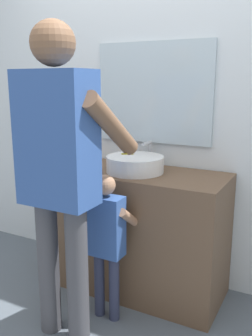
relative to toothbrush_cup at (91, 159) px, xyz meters
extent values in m
plane|color=slate|center=(0.36, -0.29, -0.93)|extent=(14.00, 14.00, 0.00)
cube|color=silver|center=(0.36, 0.33, 0.42)|extent=(4.40, 0.08, 2.70)
cube|color=silver|center=(0.36, 0.28, 0.47)|extent=(0.88, 0.02, 0.71)
cube|color=brown|center=(0.36, 0.01, -0.49)|extent=(1.24, 0.54, 0.87)
cylinder|color=white|center=(0.36, -0.01, 0.00)|extent=(0.39, 0.39, 0.11)
cylinder|color=silver|center=(0.36, -0.01, 0.01)|extent=(0.32, 0.32, 0.09)
cylinder|color=#B7BABF|center=(0.36, 0.24, 0.04)|extent=(0.03, 0.03, 0.18)
cylinder|color=#B7BABF|center=(0.36, 0.18, 0.12)|extent=(0.02, 0.12, 0.02)
cylinder|color=#B7BABF|center=(0.29, 0.24, -0.03)|extent=(0.04, 0.04, 0.05)
cylinder|color=#B7BABF|center=(0.43, 0.24, -0.03)|extent=(0.04, 0.04, 0.05)
cylinder|color=#D86666|center=(0.00, 0.00, -0.01)|extent=(0.07, 0.07, 0.09)
cylinder|color=#E5387F|center=(-0.01, 0.00, 0.05)|extent=(0.02, 0.03, 0.17)
cube|color=white|center=(-0.01, 0.00, 0.14)|extent=(0.01, 0.02, 0.02)
cylinder|color=orange|center=(-0.01, -0.01, 0.05)|extent=(0.02, 0.03, 0.17)
cube|color=white|center=(-0.01, -0.01, 0.14)|extent=(0.01, 0.02, 0.02)
cylinder|color=#2D334C|center=(0.30, -0.40, -0.71)|extent=(0.07, 0.07, 0.43)
cylinder|color=#2D334C|center=(0.41, -0.40, -0.71)|extent=(0.07, 0.07, 0.43)
cube|color=#33569E|center=(0.36, -0.40, -0.31)|extent=(0.22, 0.12, 0.38)
sphere|color=#A87A5B|center=(0.36, -0.40, -0.05)|extent=(0.12, 0.12, 0.12)
cylinder|color=#A87A5B|center=(0.24, -0.30, -0.27)|extent=(0.05, 0.26, 0.21)
cylinder|color=#A87A5B|center=(0.48, -0.30, -0.27)|extent=(0.05, 0.26, 0.21)
cylinder|color=#47474C|center=(0.12, -0.66, -0.52)|extent=(0.13, 0.13, 0.82)
cylinder|color=#47474C|center=(0.32, -0.66, -0.52)|extent=(0.13, 0.13, 0.82)
cube|color=#33569E|center=(0.22, -0.66, 0.25)|extent=(0.41, 0.23, 0.72)
sphere|color=brown|center=(0.22, -0.66, 0.74)|extent=(0.23, 0.23, 0.23)
cylinder|color=brown|center=(-0.01, -0.47, 0.31)|extent=(0.10, 0.50, 0.39)
cylinder|color=brown|center=(0.45, -0.47, 0.31)|extent=(0.10, 0.50, 0.39)
cylinder|color=yellow|center=(0.45, -0.28, 0.13)|extent=(0.01, 0.14, 0.03)
cube|color=white|center=(0.45, -0.21, 0.14)|extent=(0.01, 0.02, 0.02)
camera|label=1|loc=(1.45, -2.20, 0.55)|focal=39.58mm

